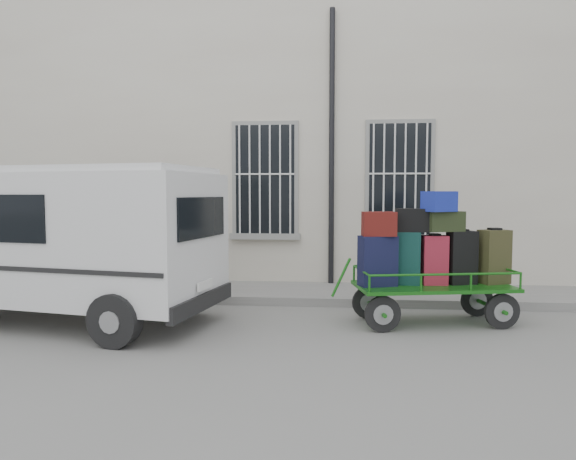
{
  "coord_description": "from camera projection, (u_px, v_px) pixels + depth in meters",
  "views": [
    {
      "loc": [
        1.02,
        -7.44,
        1.97
      ],
      "look_at": [
        0.25,
        1.0,
        1.36
      ],
      "focal_mm": 32.0,
      "sensor_mm": 36.0,
      "label": 1
    }
  ],
  "objects": [
    {
      "name": "ground",
      "position": [
        265.0,
        326.0,
        7.62
      ],
      "size": [
        80.0,
        80.0,
        0.0
      ],
      "primitive_type": "plane",
      "color": "slate",
      "rests_on": "ground"
    },
    {
      "name": "building",
      "position": [
        294.0,
        152.0,
        12.87
      ],
      "size": [
        24.0,
        5.15,
        6.0
      ],
      "color": "beige",
      "rests_on": "ground"
    },
    {
      "name": "sidewalk",
      "position": [
        281.0,
        293.0,
        9.8
      ],
      "size": [
        24.0,
        1.7,
        0.15
      ],
      "primitive_type": "cube",
      "color": "slate",
      "rests_on": "ground"
    },
    {
      "name": "luggage_cart",
      "position": [
        430.0,
        260.0,
        7.69
      ],
      "size": [
        2.76,
        1.45,
        2.0
      ],
      "rotation": [
        0.0,
        0.0,
        0.19
      ],
      "color": "black",
      "rests_on": "ground"
    },
    {
      "name": "van",
      "position": [
        64.0,
        235.0,
        7.78
      ],
      "size": [
        4.92,
        2.76,
        2.35
      ],
      "rotation": [
        0.0,
        0.0,
        -0.18
      ],
      "color": "silver",
      "rests_on": "ground"
    }
  ]
}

